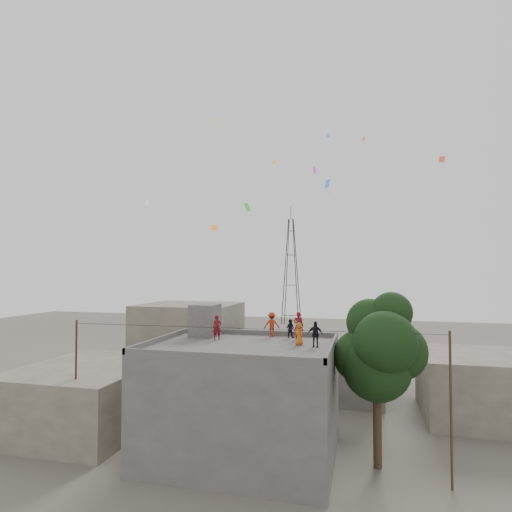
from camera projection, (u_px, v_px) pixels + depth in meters
The scene contains 18 objects.
ground at pixel (242, 457), 23.47m from camera, with size 140.00×140.00×0.00m, color #4D473F.
main_building at pixel (242, 401), 23.57m from camera, with size 10.00×8.00×6.10m.
parapet at pixel (242, 342), 23.68m from camera, with size 10.00×8.00×0.30m.
stair_head_box at pixel (205, 320), 27.02m from camera, with size 1.60×1.80×2.00m, color #4F4C49.
neighbor_west at pixel (90, 395), 28.18m from camera, with size 8.00×10.00×4.00m, color #5B5548.
neighbor_north at pixel (310, 361), 36.62m from camera, with size 12.00×9.00×5.00m, color #4F4C49.
neighbor_northwest at pixel (189, 340), 41.55m from camera, with size 9.00×8.00×7.00m, color #5B5548.
neighbor_east at pixel (475, 386), 29.77m from camera, with size 7.00×8.00×4.40m, color #5B5548.
tree at pixel (380, 349), 22.44m from camera, with size 4.90×4.60×9.10m.
utility_line at pixel (245, 394), 22.26m from camera, with size 20.12×0.62×7.40m.
transmission_tower at pixel (291, 279), 63.51m from camera, with size 2.97×2.97×20.01m.
person_red_adult at pixel (298, 326), 25.66m from camera, with size 0.60×0.40×1.66m, color maroon.
person_orange_child at pixel (299, 334), 23.68m from camera, with size 0.61×0.40×1.26m, color #CA5D17.
person_dark_child at pixel (290, 328), 26.40m from camera, with size 0.55×0.43×1.14m, color black.
person_dark_adult at pixel (315, 334), 23.11m from camera, with size 0.82×0.34×1.39m, color black.
person_orange_adult at pixel (272, 324), 26.76m from camera, with size 0.99×0.57×1.53m, color #9B2B11.
person_red_child at pixel (217, 328), 25.56m from camera, with size 0.53×0.35×1.45m, color maroon.
kites at pixel (286, 175), 31.14m from camera, with size 22.11×15.50×10.11m.
Camera 1 is at (6.63, -22.91, 10.22)m, focal length 30.00 mm.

